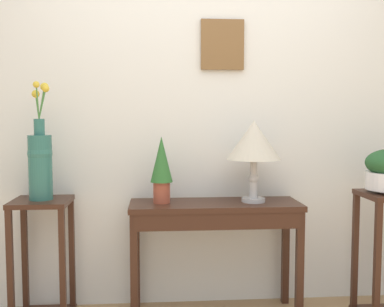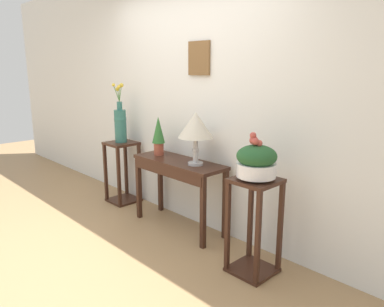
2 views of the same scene
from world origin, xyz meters
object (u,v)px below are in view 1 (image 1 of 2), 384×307
Objects in this scene: flower_vase_tall_left at (40,160)px; potted_plant_on_console at (162,166)px; pedestal_stand_left at (43,261)px; console_table at (215,221)px; table_lamp at (254,142)px.

potted_plant_on_console is at bearing -0.10° from flower_vase_tall_left.
potted_plant_on_console reaches higher than pedestal_stand_left.
console_table is at bearing -1.66° from flower_vase_tall_left.
console_table is 0.56m from table_lamp.
flower_vase_tall_left is at bearing 178.34° from console_table.
console_table is at bearing -174.85° from table_lamp.
potted_plant_on_console reaches higher than console_table.
pedestal_stand_left is 0.64m from flower_vase_tall_left.
table_lamp reaches higher than console_table.
pedestal_stand_left is (-1.33, 0.01, -0.74)m from table_lamp.
potted_plant_on_console is 0.54× the size of pedestal_stand_left.
flower_vase_tall_left is (-1.09, 0.03, 0.40)m from console_table.
flower_vase_tall_left reaches higher than pedestal_stand_left.
pedestal_stand_left is at bearing 179.86° from potted_plant_on_console.
table_lamp is at bearing -0.42° from pedestal_stand_left.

